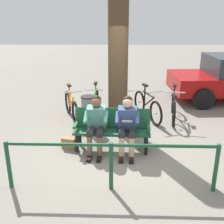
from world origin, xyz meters
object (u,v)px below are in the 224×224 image
at_px(person_reading, 127,123).
at_px(bench, 112,126).
at_px(tree_trunk, 118,59).
at_px(bicycle_silver, 147,106).
at_px(litter_bin, 88,112).
at_px(bicycle_green, 173,107).
at_px(bicycle_black, 95,104).
at_px(bicycle_red, 122,105).
at_px(bicycle_blue, 71,107).
at_px(handbag, 69,143).
at_px(person_companion, 96,122).

bearing_deg(person_reading, bench, -27.11).
distance_m(tree_trunk, bicycle_silver, 1.70).
height_order(litter_bin, bicycle_green, bicycle_green).
bearing_deg(bicycle_black, tree_trunk, 39.96).
bearing_deg(bicycle_black, bicycle_red, 82.91).
bearing_deg(bicycle_green, bicycle_black, -85.97).
bearing_deg(tree_trunk, bicycle_silver, -145.09).
distance_m(bicycle_red, bicycle_blue, 1.38).
relative_size(bench, handbag, 5.43).
relative_size(bicycle_black, bicycle_blue, 1.05).
height_order(bench, bicycle_black, bicycle_black).
relative_size(tree_trunk, bicycle_silver, 2.17).
relative_size(tree_trunk, bicycle_blue, 2.17).
xyz_separation_m(person_reading, person_companion, (0.64, -0.04, -0.00)).
bearing_deg(tree_trunk, bicycle_black, -51.15).
relative_size(person_companion, handbag, 4.00).
height_order(bicycle_silver, bicycle_blue, same).
bearing_deg(bench, person_companion, 27.22).
relative_size(person_reading, person_companion, 1.00).
bearing_deg(bicycle_green, bench, -33.61).
xyz_separation_m(handbag, litter_bin, (-0.33, -1.11, 0.30)).
distance_m(litter_bin, bicycle_black, 0.88).
xyz_separation_m(person_companion, bicycle_silver, (-1.27, -1.91, -0.30)).
height_order(bench, tree_trunk, tree_trunk).
bearing_deg(person_companion, litter_bin, -73.59).
distance_m(person_reading, bicycle_red, 2.06).
relative_size(bicycle_green, bicycle_silver, 1.04).
xyz_separation_m(person_reading, handbag, (1.25, -0.17, -0.54)).
height_order(handbag, bicycle_blue, bicycle_blue).
xyz_separation_m(person_reading, bicycle_black, (0.79, -2.14, -0.31)).
relative_size(handbag, bicycle_silver, 0.19).
distance_m(handbag, bicycle_silver, 2.60).
bearing_deg(person_reading, bicycle_black, -65.92).
xyz_separation_m(handbag, bicycle_blue, (0.19, -1.75, 0.24)).
distance_m(person_companion, bicycle_green, 2.75).
xyz_separation_m(litter_bin, bicycle_green, (-2.26, -0.65, -0.06)).
relative_size(bicycle_green, bicycle_black, 0.99).
xyz_separation_m(person_companion, tree_trunk, (-0.46, -1.34, 1.07)).
distance_m(person_reading, bicycle_silver, 2.07).
relative_size(bench, bicycle_black, 0.97).
relative_size(bench, litter_bin, 1.92).
bearing_deg(bicycle_black, person_companion, 5.32).
xyz_separation_m(litter_bin, bicycle_black, (-0.12, -0.87, -0.06)).
bearing_deg(bicycle_black, handbag, -11.79).
bearing_deg(person_reading, bicycle_green, -121.14).
bearing_deg(bicycle_red, tree_trunk, -16.93).
relative_size(handbag, bicycle_blue, 0.19).
xyz_separation_m(person_reading, bicycle_green, (-1.34, -1.92, -0.31)).
height_order(bench, bicycle_green, bicycle_green).
xyz_separation_m(tree_trunk, bicycle_silver, (-0.81, -0.57, -1.38)).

